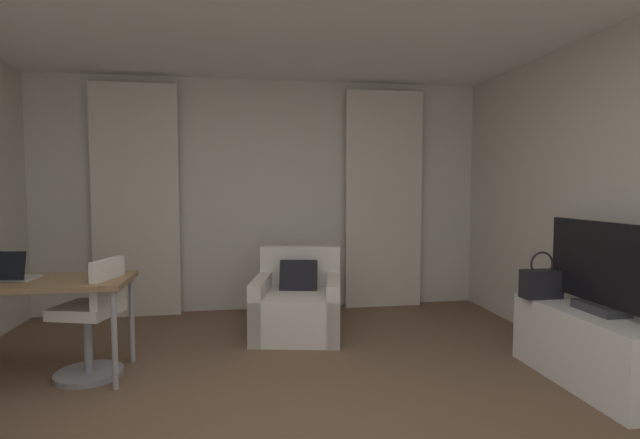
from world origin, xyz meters
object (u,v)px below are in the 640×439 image
object	(u,v)px
desk	(27,289)
desk_chair	(93,324)
handbag_primary	(541,283)
tv_console	(595,347)
armchair	(298,306)
laptop	(9,274)
tv_flatscreen	(602,270)

from	to	relation	value
desk	desk_chair	bearing A→B (deg)	-0.40
desk	handbag_primary	size ratio (longest dim) A/B	3.82
tv_console	desk_chair	bearing A→B (deg)	168.96
armchair	desk	xyz separation A→B (m)	(-2.04, -0.80, 0.40)
armchair	laptop	bearing A→B (deg)	-159.89
armchair	tv_flatscreen	bearing A→B (deg)	-38.27
handbag_primary	desk_chair	bearing A→B (deg)	175.35
armchair	desk_chair	world-z (taller)	desk_chair
laptop	tv_flatscreen	size ratio (longest dim) A/B	0.34
desk	laptop	bearing A→B (deg)	176.61
desk_chair	tv_console	bearing A→B (deg)	-11.04
desk_chair	tv_flatscreen	bearing A→B (deg)	-11.71
armchair	tv_flatscreen	xyz separation A→B (m)	(1.95, -1.54, 0.56)
handbag_primary	tv_console	bearing A→B (deg)	-70.39
laptop	armchair	bearing A→B (deg)	20.11
tv_flatscreen	armchair	bearing A→B (deg)	141.73
handbag_primary	desk	bearing A→B (deg)	175.83
desk	handbag_primary	bearing A→B (deg)	-4.17
tv_flatscreen	handbag_primary	bearing A→B (deg)	107.89
laptop	tv_flatscreen	bearing A→B (deg)	-10.30
armchair	tv_flatscreen	world-z (taller)	tv_flatscreen
desk_chair	laptop	bearing A→B (deg)	178.96
armchair	tv_flatscreen	size ratio (longest dim) A/B	0.96
desk_chair	handbag_primary	distance (m)	3.43
laptop	tv_console	world-z (taller)	laptop
desk	desk_chair	world-z (taller)	desk_chair
desk	handbag_primary	distance (m)	3.85
armchair	handbag_primary	world-z (taller)	handbag_primary
desk	tv_flatscreen	world-z (taller)	tv_flatscreen
tv_console	handbag_primary	distance (m)	0.59
desk_chair	handbag_primary	world-z (taller)	handbag_primary
armchair	desk	world-z (taller)	armchair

